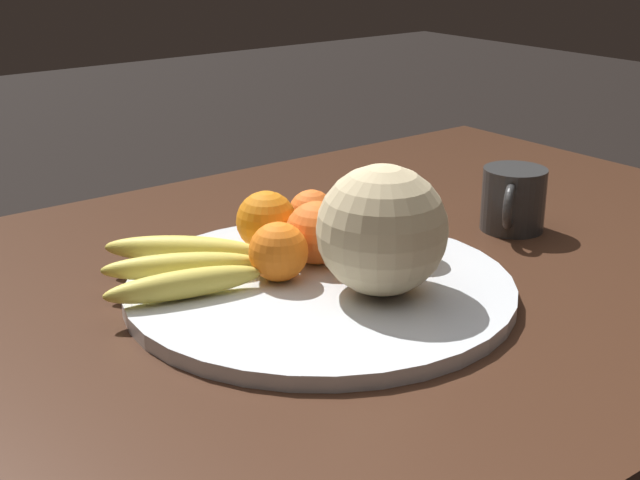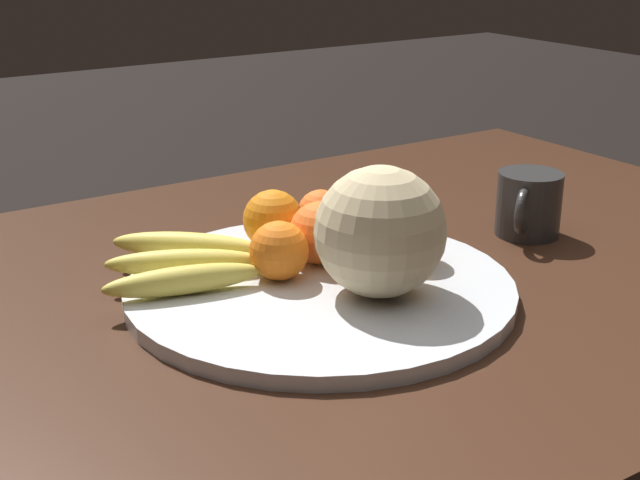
# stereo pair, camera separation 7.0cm
# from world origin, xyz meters

# --- Properties ---
(kitchen_table) EXTENTS (1.49, 0.92, 0.74)m
(kitchen_table) POSITION_xyz_m (0.00, 0.00, 0.65)
(kitchen_table) COLOR #3D2316
(kitchen_table) RESTS_ON ground_plane
(fruit_bowl) EXTENTS (0.44, 0.44, 0.02)m
(fruit_bowl) POSITION_xyz_m (-0.02, -0.04, 0.75)
(fruit_bowl) COLOR silver
(fruit_bowl) RESTS_ON kitchen_table
(melon) EXTENTS (0.14, 0.14, 0.14)m
(melon) POSITION_xyz_m (0.02, -0.10, 0.83)
(melon) COLOR beige
(melon) RESTS_ON fruit_bowl
(banana_bunch) EXTENTS (0.22, 0.21, 0.03)m
(banana_bunch) POSITION_xyz_m (-0.13, 0.06, 0.78)
(banana_bunch) COLOR brown
(banana_bunch) RESTS_ON fruit_bowl
(orange_front_left) EXTENTS (0.06, 0.06, 0.06)m
(orange_front_left) POSITION_xyz_m (0.07, 0.09, 0.79)
(orange_front_left) COLOR orange
(orange_front_left) RESTS_ON fruit_bowl
(orange_front_right) EXTENTS (0.06, 0.06, 0.06)m
(orange_front_right) POSITION_xyz_m (0.10, 0.01, 0.79)
(orange_front_right) COLOR orange
(orange_front_right) RESTS_ON fruit_bowl
(orange_mid_center) EXTENTS (0.07, 0.07, 0.07)m
(orange_mid_center) POSITION_xyz_m (-0.05, -0.01, 0.80)
(orange_mid_center) COLOR orange
(orange_mid_center) RESTS_ON fruit_bowl
(orange_back_left) EXTENTS (0.07, 0.07, 0.07)m
(orange_back_left) POSITION_xyz_m (-0.01, 0.08, 0.80)
(orange_back_left) COLOR orange
(orange_back_left) RESTS_ON fruit_bowl
(orange_back_right) EXTENTS (0.08, 0.08, 0.08)m
(orange_back_right) POSITION_xyz_m (0.02, 0.01, 0.80)
(orange_back_right) COLOR orange
(orange_back_right) RESTS_ON fruit_bowl
(orange_top_small) EXTENTS (0.07, 0.07, 0.07)m
(orange_top_small) POSITION_xyz_m (0.11, -0.05, 0.79)
(orange_top_small) COLOR orange
(orange_top_small) RESTS_ON fruit_bowl
(orange_side_extra) EXTENTS (0.06, 0.06, 0.06)m
(orange_side_extra) POSITION_xyz_m (0.12, 0.07, 0.79)
(orange_side_extra) COLOR orange
(orange_side_extra) RESTS_ON fruit_bowl
(ceramic_mug) EXTENTS (0.11, 0.09, 0.09)m
(ceramic_mug) POSITION_xyz_m (0.33, -0.02, 0.79)
(ceramic_mug) COLOR #2D2D2D
(ceramic_mug) RESTS_ON kitchen_table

